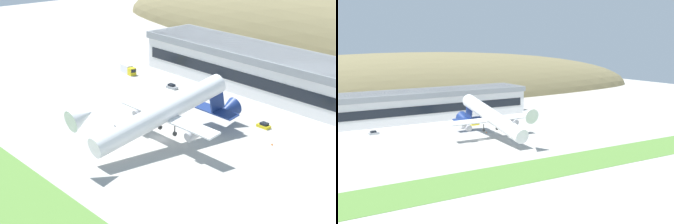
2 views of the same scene
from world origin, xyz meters
The scene contains 9 objects.
ground_plane centered at (0.00, 0.00, 0.00)m, with size 433.51×433.51×0.00m, color #ADAAA3.
grass_strip_foreground centered at (0.00, -41.07, 0.04)m, with size 390.16×17.88×0.08m, color #568438.
terminal_building centered at (-5.10, 49.93, 7.29)m, with size 102.57×20.22×12.88m.
cargo_airplane centered at (3.34, -1.41, 8.11)m, with size 32.31×50.16×14.53m.
service_car_0 centered at (11.04, 25.65, 0.59)m, with size 3.63×1.82×1.43m.
service_car_1 centered at (-30.19, 29.44, 0.59)m, with size 3.90×2.01×1.43m.
fuel_truck centered at (-53.01, 28.99, 1.42)m, with size 7.12×2.74×2.97m.
traffic_cone_0 centered at (19.93, 18.41, 0.28)m, with size 0.52×0.52×0.58m.
traffic_cone_1 centered at (7.35, 9.52, 0.28)m, with size 0.52×0.52×0.58m.
Camera 1 is at (98.81, -80.52, 53.18)m, focal length 60.00 mm.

